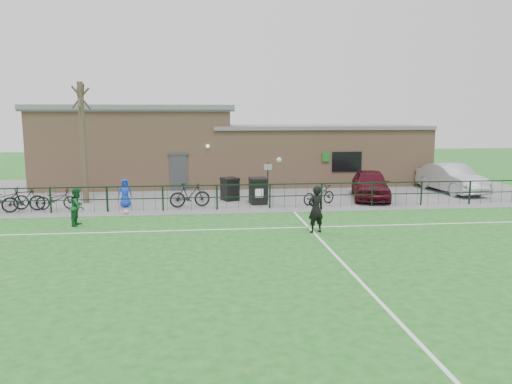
{
  "coord_description": "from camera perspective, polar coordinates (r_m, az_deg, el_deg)",
  "views": [
    {
      "loc": [
        -2.26,
        -15.04,
        4.53
      ],
      "look_at": [
        0.0,
        5.0,
        1.3
      ],
      "focal_mm": 35.0,
      "sensor_mm": 36.0,
      "label": 1
    }
  ],
  "objects": [
    {
      "name": "ground",
      "position": [
        15.87,
        2.04,
        -7.49
      ],
      "size": [
        90.0,
        90.0,
        0.0
      ],
      "primitive_type": "plane",
      "color": "#1A5A1C",
      "rests_on": "ground"
    },
    {
      "name": "pitch_line_perp",
      "position": [
        16.27,
        9.08,
        -7.16
      ],
      "size": [
        0.1,
        16.0,
        0.01
      ],
      "primitive_type": "cube",
      "color": "white",
      "rests_on": "ground"
    },
    {
      "name": "goalkeeper_kick",
      "position": [
        19.06,
        6.75,
        -1.85
      ],
      "size": [
        1.41,
        3.53,
        2.6
      ],
      "color": "black",
      "rests_on": "ground"
    },
    {
      "name": "wheelie_bin_right",
      "position": [
        24.79,
        0.25,
        0.04
      ],
      "size": [
        0.86,
        0.96,
        1.21
      ],
      "primitive_type": "cube",
      "rotation": [
        0.0,
        0.0,
        0.07
      ],
      "color": "black",
      "rests_on": "paving_strip"
    },
    {
      "name": "car_silver",
      "position": [
        30.39,
        21.43,
        1.47
      ],
      "size": [
        2.27,
        5.07,
        1.62
      ],
      "primitive_type": "imported",
      "rotation": [
        0.0,
        0.0,
        0.12
      ],
      "color": "#AFB2B8",
      "rests_on": "paving_strip"
    },
    {
      "name": "perimeter_fence",
      "position": [
        23.48,
        -0.82,
        -0.54
      ],
      "size": [
        28.0,
        0.1,
        1.2
      ],
      "primitive_type": "cube",
      "color": "black",
      "rests_on": "ground"
    },
    {
      "name": "bicycle_d",
      "position": [
        24.13,
        -7.57,
        -0.35
      ],
      "size": [
        2.01,
        0.89,
        1.17
      ],
      "primitive_type": "imported",
      "rotation": [
        0.0,
        0.0,
        1.75
      ],
      "color": "black",
      "rests_on": "paving_strip"
    },
    {
      "name": "sign_post",
      "position": [
        25.5,
        1.36,
        1.18
      ],
      "size": [
        0.06,
        0.06,
        2.0
      ],
      "primitive_type": "cylinder",
      "rotation": [
        0.0,
        0.0,
        -0.02
      ],
      "color": "black",
      "rests_on": "paving_strip"
    },
    {
      "name": "bicycle_a",
      "position": [
        25.85,
        -26.76,
        -0.72
      ],
      "size": [
        2.15,
        1.14,
        1.07
      ],
      "primitive_type": "imported",
      "rotation": [
        0.0,
        0.0,
        1.79
      ],
      "color": "black",
      "rests_on": "paving_strip"
    },
    {
      "name": "bicycle_e",
      "position": [
        24.83,
        7.18,
        -0.3
      ],
      "size": [
        1.95,
        1.34,
        0.97
      ],
      "primitive_type": "imported",
      "rotation": [
        0.0,
        0.0,
        1.99
      ],
      "color": "black",
      "rests_on": "paving_strip"
    },
    {
      "name": "bare_tree",
      "position": [
        26.22,
        -19.15,
        5.25
      ],
      "size": [
        0.3,
        0.3,
        6.0
      ],
      "primitive_type": "cylinder",
      "color": "#433628",
      "rests_on": "ground"
    },
    {
      "name": "paving_strip",
      "position": [
        28.98,
        -1.89,
        0.12
      ],
      "size": [
        34.0,
        13.0,
        0.02
      ],
      "primitive_type": "cube",
      "color": "slate",
      "rests_on": "ground"
    },
    {
      "name": "bicycle_c",
      "position": [
        25.15,
        -21.85,
        -0.76
      ],
      "size": [
        1.88,
        0.73,
        0.98
      ],
      "primitive_type": "imported",
      "rotation": [
        0.0,
        0.0,
        1.62
      ],
      "color": "black",
      "rests_on": "paving_strip"
    },
    {
      "name": "car_maroon",
      "position": [
        26.89,
        12.93,
        0.86
      ],
      "size": [
        2.84,
        4.8,
        1.53
      ],
      "primitive_type": "imported",
      "rotation": [
        0.0,
        0.0,
        -0.24
      ],
      "color": "#430C16",
      "rests_on": "paving_strip"
    },
    {
      "name": "pitch_line_mid",
      "position": [
        19.7,
        0.33,
        -4.18
      ],
      "size": [
        28.0,
        0.1,
        0.01
      ],
      "primitive_type": "cube",
      "color": "white",
      "rests_on": "ground"
    },
    {
      "name": "wheelie_bin_left",
      "position": [
        25.81,
        -3.0,
        0.25
      ],
      "size": [
        0.99,
        1.04,
        1.09
      ],
      "primitive_type": "cube",
      "rotation": [
        0.0,
        0.0,
        0.41
      ],
      "color": "black",
      "rests_on": "paving_strip"
    },
    {
      "name": "ball_ground",
      "position": [
        23.13,
        -14.61,
        -2.21
      ],
      "size": [
        0.22,
        0.22,
        0.22
      ],
      "primitive_type": "sphere",
      "color": "silver",
      "rests_on": "ground"
    },
    {
      "name": "pitch_line_touch",
      "position": [
        23.39,
        -0.77,
        -2.06
      ],
      "size": [
        28.0,
        0.1,
        0.01
      ],
      "primitive_type": "cube",
      "color": "white",
      "rests_on": "ground"
    },
    {
      "name": "clubhouse",
      "position": [
        31.65,
        -3.94,
        4.89
      ],
      "size": [
        24.25,
        5.4,
        4.96
      ],
      "color": "tan",
      "rests_on": "ground"
    },
    {
      "name": "spectator_child",
      "position": [
        24.73,
        -14.74,
        -0.11
      ],
      "size": [
        0.73,
        0.54,
        1.37
      ],
      "primitive_type": "imported",
      "rotation": [
        0.0,
        0.0,
        0.17
      ],
      "color": "blue",
      "rests_on": "paving_strip"
    },
    {
      "name": "outfield_player",
      "position": [
        21.36,
        -19.71,
        -1.58
      ],
      "size": [
        0.67,
        0.81,
        1.54
      ],
      "primitive_type": "imported",
      "rotation": [
        0.0,
        0.0,
        1.45
      ],
      "color": "#165027",
      "rests_on": "ground"
    },
    {
      "name": "bicycle_b",
      "position": [
        25.18,
        -25.04,
        -0.79
      ],
      "size": [
        1.93,
        1.17,
        1.12
      ],
      "primitive_type": "imported",
      "rotation": [
        0.0,
        0.0,
        1.94
      ],
      "color": "black",
      "rests_on": "paving_strip"
    }
  ]
}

